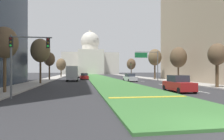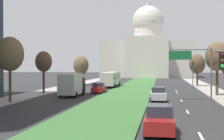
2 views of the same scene
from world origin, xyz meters
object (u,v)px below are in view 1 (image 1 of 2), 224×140
(street_tree_left_distant, at_px, (61,64))
(sedan_lead_stopped, at_px, (178,84))
(street_tree_left_mid, at_px, (40,51))
(city_bus, at_px, (82,72))
(overhead_guide_sign, at_px, (149,60))
(capitol_building, at_px, (90,60))
(street_tree_left_near, at_px, (5,43))
(street_tree_left_far, at_px, (49,59))
(box_truck_delivery, at_px, (72,73))
(traffic_light_near_left, at_px, (22,52))
(street_tree_right_far, at_px, (155,57))
(sedan_midblock, at_px, (130,78))
(traffic_light_far_right, at_px, (131,67))
(street_tree_right_near, at_px, (217,55))
(street_tree_right_mid, at_px, (178,57))
(street_tree_right_distant, at_px, (131,64))
(sedan_distant, at_px, (84,76))

(street_tree_left_distant, relative_size, sedan_lead_stopped, 1.50)
(street_tree_left_mid, bearing_deg, city_bus, 76.42)
(overhead_guide_sign, xyz_separation_m, street_tree_left_mid, (-21.36, -6.24, 0.98))
(street_tree_left_mid, bearing_deg, capitol_building, 81.96)
(capitol_building, bearing_deg, street_tree_left_near, -97.38)
(street_tree_left_mid, bearing_deg, overhead_guide_sign, 16.29)
(street_tree_left_far, xyz_separation_m, box_truck_delivery, (5.33, -3.37, -3.16))
(traffic_light_near_left, height_order, box_truck_delivery, traffic_light_near_left)
(street_tree_right_far, height_order, sedan_midblock, street_tree_right_far)
(capitol_building, distance_m, street_tree_right_far, 75.08)
(traffic_light_far_right, height_order, city_bus, traffic_light_far_right)
(street_tree_right_near, bearing_deg, sedan_lead_stopped, -156.18)
(overhead_guide_sign, xyz_separation_m, street_tree_right_mid, (3.39, -6.31, 0.12))
(capitol_building, xyz_separation_m, box_truck_delivery, (-7.28, -77.11, -7.29))
(city_bus, bearing_deg, overhead_guide_sign, -58.61)
(sedan_midblock, relative_size, box_truck_delivery, 0.73)
(street_tree_right_mid, bearing_deg, street_tree_left_far, 154.08)
(street_tree_right_distant, bearing_deg, street_tree_left_mid, -126.31)
(overhead_guide_sign, bearing_deg, traffic_light_far_right, 85.58)
(street_tree_right_mid, xyz_separation_m, street_tree_right_far, (0.14, 12.08, 0.78))
(street_tree_left_far, distance_m, sedan_distant, 9.39)
(box_truck_delivery, bearing_deg, street_tree_right_distant, 51.29)
(traffic_light_far_right, height_order, street_tree_right_near, street_tree_right_near)
(street_tree_left_distant, bearing_deg, street_tree_right_near, -61.92)
(street_tree_right_near, relative_size, box_truck_delivery, 0.91)
(street_tree_left_near, xyz_separation_m, sedan_midblock, (17.52, 18.53, -4.24))
(traffic_light_far_right, height_order, street_tree_right_mid, street_tree_right_mid)
(traffic_light_near_left, relative_size, city_bus, 0.47)
(street_tree_left_distant, height_order, street_tree_right_distant, street_tree_right_distant)
(street_tree_left_near, relative_size, sedan_distant, 1.45)
(traffic_light_near_left, distance_m, street_tree_left_distant, 51.23)
(sedan_midblock, bearing_deg, street_tree_left_mid, -162.75)
(traffic_light_far_right, xyz_separation_m, city_bus, (-15.95, 0.96, -1.54))
(street_tree_left_distant, distance_m, box_truck_delivery, 25.76)
(city_bus, bearing_deg, capitol_building, 84.93)
(traffic_light_far_right, height_order, box_truck_delivery, traffic_light_far_right)
(capitol_building, relative_size, street_tree_right_near, 5.69)
(street_tree_left_near, bearing_deg, street_tree_right_distant, 61.64)
(traffic_light_near_left, distance_m, street_tree_right_mid, 28.48)
(street_tree_right_mid, relative_size, sedan_lead_stopped, 1.57)
(street_tree_right_distant, height_order, box_truck_delivery, street_tree_right_distant)
(street_tree_right_distant, bearing_deg, traffic_light_far_right, -105.56)
(street_tree_left_near, distance_m, street_tree_left_far, 25.50)
(traffic_light_far_right, bearing_deg, overhead_guide_sign, -94.42)
(street_tree_right_mid, relative_size, street_tree_right_distant, 1.02)
(traffic_light_near_left, distance_m, street_tree_right_distant, 55.09)
(street_tree_left_far, relative_size, street_tree_right_far, 0.85)
(street_tree_right_far, bearing_deg, overhead_guide_sign, -121.43)
(street_tree_left_near, relative_size, sedan_midblock, 1.43)
(street_tree_right_near, xyz_separation_m, sedan_midblock, (-7.31, 16.58, -3.52))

